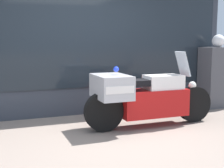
# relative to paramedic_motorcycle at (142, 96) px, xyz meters

# --- Properties ---
(ground_plane) EXTENTS (60.00, 60.00, 0.00)m
(ground_plane) POSITION_rel_paramedic_motorcycle_xyz_m (-0.70, -0.55, -0.54)
(ground_plane) COLOR gray
(shop_building) EXTENTS (6.41, 0.55, 3.37)m
(shop_building) POSITION_rel_paramedic_motorcycle_xyz_m (-1.14, 1.44, 1.15)
(shop_building) COLOR #333842
(shop_building) RESTS_ON ground
(window_display) EXTENTS (4.97, 0.30, 2.06)m
(window_display) POSITION_rel_paramedic_motorcycle_xyz_m (-0.28, 1.48, -0.06)
(window_display) COLOR slate
(window_display) RESTS_ON ground
(paramedic_motorcycle) EXTENTS (2.38, 0.78, 1.28)m
(paramedic_motorcycle) POSITION_rel_paramedic_motorcycle_xyz_m (0.00, 0.00, 0.00)
(paramedic_motorcycle) COLOR black
(paramedic_motorcycle) RESTS_ON ground
(utility_cabinet) EXTENTS (0.73, 0.49, 1.33)m
(utility_cabinet) POSITION_rel_paramedic_motorcycle_xyz_m (2.34, 0.95, 0.12)
(utility_cabinet) COLOR #4C4C51
(utility_cabinet) RESTS_ON ground
(white_helmet) EXTENTS (0.27, 0.27, 0.27)m
(white_helmet) POSITION_rel_paramedic_motorcycle_xyz_m (2.27, 0.88, 0.92)
(white_helmet) COLOR white
(white_helmet) RESTS_ON utility_cabinet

